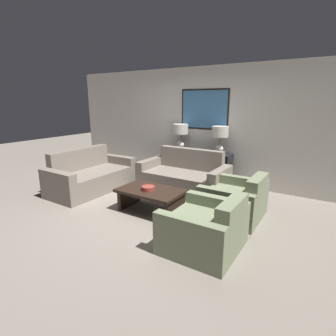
{
  "coord_description": "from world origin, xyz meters",
  "views": [
    {
      "loc": [
        2.61,
        -3.38,
        1.9
      ],
      "look_at": [
        0.01,
        0.69,
        0.65
      ],
      "focal_mm": 28.0,
      "sensor_mm": 36.0,
      "label": 1
    }
  ],
  "objects": [
    {
      "name": "table_lamp_left",
      "position": [
        -0.5,
        2.05,
        1.18
      ],
      "size": [
        0.36,
        0.36,
        0.61
      ],
      "color": "silver",
      "rests_on": "console_table"
    },
    {
      "name": "table_lamp_right",
      "position": [
        0.5,
        2.05,
        1.18
      ],
      "size": [
        0.36,
        0.36,
        0.61
      ],
      "color": "silver",
      "rests_on": "console_table"
    },
    {
      "name": "back_wall",
      "position": [
        0.0,
        2.32,
        1.33
      ],
      "size": [
        7.75,
        0.12,
        2.65
      ],
      "color": "beige",
      "rests_on": "ground_plane"
    },
    {
      "name": "ground_plane",
      "position": [
        0.0,
        0.0,
        0.0
      ],
      "size": [
        20.0,
        20.0,
        0.0
      ],
      "primitive_type": "plane",
      "color": "slate"
    },
    {
      "name": "coffee_table",
      "position": [
        0.05,
        0.08,
        0.29
      ],
      "size": [
        1.12,
        0.7,
        0.4
      ],
      "color": "black",
      "rests_on": "ground_plane"
    },
    {
      "name": "couch_by_side",
      "position": [
        -1.74,
        0.32,
        0.29
      ],
      "size": [
        0.91,
        1.86,
        0.88
      ],
      "color": "slate",
      "rests_on": "ground_plane"
    },
    {
      "name": "armchair_near_camera",
      "position": [
        1.36,
        -0.5,
        0.27
      ],
      "size": [
        0.92,
        0.99,
        0.75
      ],
      "color": "#707A5B",
      "rests_on": "ground_plane"
    },
    {
      "name": "console_table",
      "position": [
        0.0,
        2.05,
        0.38
      ],
      "size": [
        1.53,
        0.39,
        0.75
      ],
      "color": "black",
      "rests_on": "ground_plane"
    },
    {
      "name": "couch_by_back_wall",
      "position": [
        0.0,
        1.35,
        0.29
      ],
      "size": [
        1.86,
        0.91,
        0.88
      ],
      "color": "slate",
      "rests_on": "ground_plane"
    },
    {
      "name": "decorative_bowl",
      "position": [
        0.03,
        0.03,
        0.44
      ],
      "size": [
        0.22,
        0.22,
        0.07
      ],
      "color": "#93382D",
      "rests_on": "coffee_table"
    },
    {
      "name": "armchair_near_back_wall",
      "position": [
        1.36,
        0.67,
        0.27
      ],
      "size": [
        0.92,
        0.99,
        0.75
      ],
      "color": "#707A5B",
      "rests_on": "ground_plane"
    }
  ]
}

